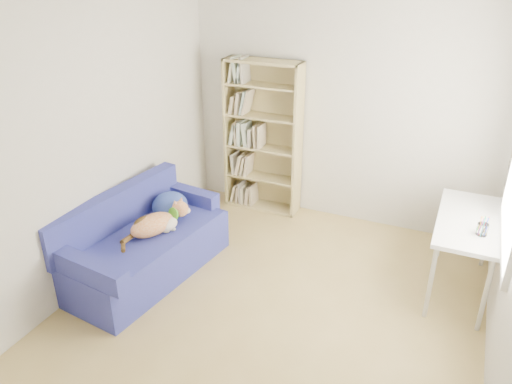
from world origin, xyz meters
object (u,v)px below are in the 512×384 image
at_px(sofa, 144,243).
at_px(pen_cup, 483,228).
at_px(bookshelf, 263,143).
at_px(desk, 468,227).

height_order(sofa, pen_cup, pen_cup).
distance_m(sofa, pen_cup, 3.06).
height_order(bookshelf, pen_cup, bookshelf).
bearing_deg(sofa, bookshelf, 81.52).
bearing_deg(pen_cup, sofa, -166.92).
relative_size(bookshelf, pen_cup, 10.52).
relative_size(desk, pen_cup, 6.71).
height_order(sofa, bookshelf, bookshelf).
distance_m(sofa, bookshelf, 1.90).
bearing_deg(desk, bookshelf, 160.50).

